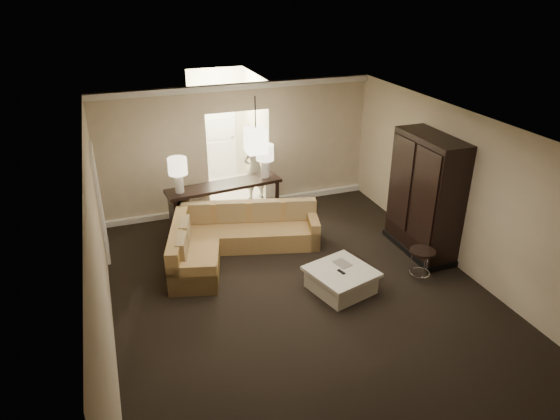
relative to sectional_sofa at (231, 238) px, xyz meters
name	(u,v)px	position (x,y,z in m)	size (l,w,h in m)	color
ground	(308,304)	(0.74, -2.00, -0.33)	(8.00, 8.00, 0.00)	black
wall_back	(239,148)	(0.74, 2.00, 1.07)	(6.00, 0.04, 2.80)	#C1B392
wall_left	(100,262)	(-2.26, -2.00, 1.07)	(0.04, 8.00, 2.80)	#C1B392
wall_right	(474,199)	(3.74, -2.00, 1.07)	(0.04, 8.00, 2.80)	#C1B392
ceiling	(313,137)	(0.74, -2.00, 2.47)	(6.00, 8.00, 0.02)	white
crown_molding	(237,87)	(0.74, 1.95, 2.40)	(6.00, 0.10, 0.12)	white
baseboard	(241,204)	(0.74, 1.95, -0.27)	(6.00, 0.10, 0.12)	white
side_door	(100,203)	(-2.23, 0.80, 0.72)	(0.05, 0.90, 2.10)	white
foyer	(224,135)	(0.74, 3.34, 0.97)	(1.44, 2.02, 2.80)	beige
sectional_sofa	(231,238)	(0.00, 0.00, 0.00)	(3.18, 2.32, 0.82)	brown
coffee_table	(341,280)	(1.41, -1.82, -0.12)	(1.20, 1.20, 0.41)	beige
console_table	(225,201)	(0.19, 1.20, 0.23)	(2.45, 0.80, 0.93)	black
armoire	(425,198)	(3.43, -1.10, 0.77)	(0.68, 1.59, 2.28)	black
drink_table	(422,258)	(2.88, -1.95, 0.07)	(0.44, 0.44, 0.55)	black
table_lamp_left	(178,170)	(-0.73, 1.10, 1.08)	(0.37, 0.37, 0.71)	silver
table_lamp_right	(265,156)	(1.12, 1.30, 1.08)	(0.37, 0.37, 0.71)	silver
pendant_light	(256,140)	(0.74, 0.70, 1.63)	(0.38, 0.38, 1.09)	black
person	(255,165)	(1.19, 2.30, 0.51)	(0.60, 0.40, 1.67)	beige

